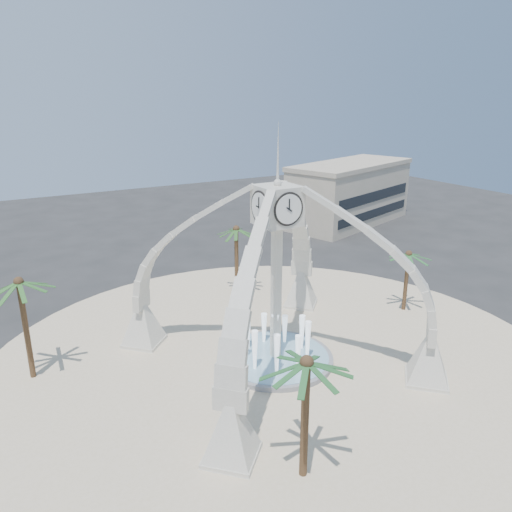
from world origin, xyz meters
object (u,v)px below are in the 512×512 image
palm_south (307,364)px  fountain (275,357)px  palm_east (409,255)px  palm_west (19,284)px  clock_tower (276,274)px  palm_north (236,230)px

palm_south → fountain: bearing=65.0°
palm_east → palm_west: 29.38m
palm_south → palm_west: bearing=122.4°
clock_tower → fountain: clock_tower is taller
palm_north → palm_west: bearing=-161.9°
palm_east → palm_north: palm_north is taller
palm_east → palm_south: 22.18m
palm_east → palm_south: bearing=-148.0°
palm_west → palm_south: 19.06m
clock_tower → palm_east: 14.36m
palm_west → palm_north: bearing=18.1°
clock_tower → palm_north: 12.66m
palm_north → palm_south: (-8.07, -22.07, -0.02)m
palm_north → clock_tower: bearing=-105.8°
fountain → palm_south: size_ratio=1.14×
clock_tower → fountain: bearing=90.0°
palm_east → palm_north: size_ratio=0.82×
fountain → palm_north: palm_north is taller
palm_west → palm_south: bearing=-57.6°
palm_north → palm_south: 23.50m
clock_tower → palm_east: (14.17, 1.83, -1.50)m
fountain → palm_south: bearing=-115.0°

